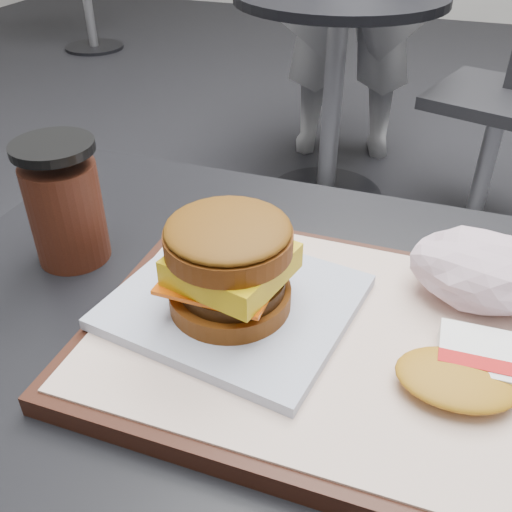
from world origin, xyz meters
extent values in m
cube|color=black|center=(0.00, 0.00, 0.75)|extent=(0.80, 0.60, 0.04)
cube|color=black|center=(0.00, 0.02, 0.78)|extent=(0.38, 0.28, 0.02)
cube|color=beige|center=(0.00, 0.02, 0.79)|extent=(0.36, 0.26, 0.00)
cube|color=silver|center=(-0.08, 0.03, 0.80)|extent=(0.21, 0.20, 0.01)
cylinder|color=brown|center=(-0.08, 0.02, 0.81)|extent=(0.11, 0.11, 0.02)
cylinder|color=black|center=(-0.08, 0.02, 0.82)|extent=(0.10, 0.10, 0.01)
cube|color=#E65507|center=(-0.09, 0.02, 0.83)|extent=(0.09, 0.09, 0.00)
cube|color=#DBBA0D|center=(-0.08, 0.01, 0.84)|extent=(0.10, 0.10, 0.02)
cylinder|color=brown|center=(-0.08, 0.02, 0.86)|extent=(0.11, 0.11, 0.02)
ellipsoid|color=brown|center=(-0.08, 0.02, 0.87)|extent=(0.11, 0.11, 0.02)
cube|color=white|center=(0.13, 0.02, 0.80)|extent=(0.09, 0.06, 0.02)
cube|color=red|center=(0.13, 0.01, 0.81)|extent=(0.09, 0.02, 0.00)
ellipsoid|color=#C78A1F|center=(0.10, -0.01, 0.80)|extent=(0.09, 0.07, 0.01)
cylinder|color=#3F190F|center=(-0.27, 0.07, 0.82)|extent=(0.07, 0.07, 0.10)
cylinder|color=black|center=(-0.27, 0.07, 0.89)|extent=(0.08, 0.08, 0.01)
cylinder|color=black|center=(-0.35, 1.65, 0.01)|extent=(0.44, 0.44, 0.02)
cylinder|color=#A5A5AA|center=(-0.35, 1.65, 0.37)|extent=(0.07, 0.07, 0.70)
cylinder|color=#B3B3B8|center=(0.21, 1.66, 0.22)|extent=(0.06, 0.06, 0.44)
cube|color=black|center=(0.21, 1.66, 0.46)|extent=(0.53, 0.53, 0.04)
cylinder|color=black|center=(-2.40, 3.20, 0.01)|extent=(0.40, 0.40, 0.02)
camera|label=1|loc=(0.06, -0.32, 1.10)|focal=40.00mm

